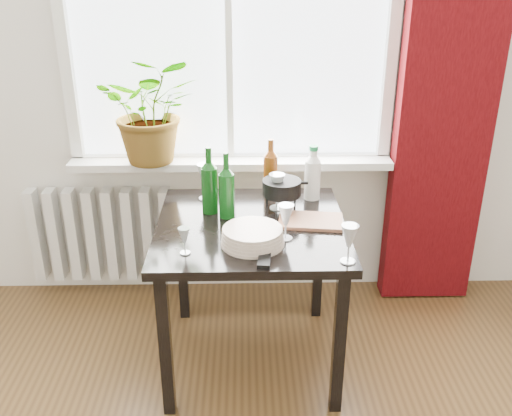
{
  "coord_description": "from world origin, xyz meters",
  "views": [
    {
      "loc": [
        0.07,
        -0.77,
        1.85
      ],
      "look_at": [
        0.12,
        1.55,
        0.82
      ],
      "focal_mm": 40.0,
      "sensor_mm": 36.0,
      "label": 1
    }
  ],
  "objects_px": {
    "wine_bottle_right": "(227,185)",
    "fondue_pot": "(282,194)",
    "cutting_board": "(311,221)",
    "wineglass_back_left": "(205,181)",
    "radiator": "(102,234)",
    "wineglass_back_center": "(277,191)",
    "cleaning_bottle": "(313,172)",
    "wineglass_front_right": "(286,222)",
    "wineglass_front_left": "(185,241)",
    "tv_remote": "(265,257)",
    "wine_bottle_left": "(209,180)",
    "table": "(251,242)",
    "potted_plant": "(152,110)",
    "plate_stack": "(253,237)",
    "bottle_amber": "(271,166)",
    "wineglass_far_right": "(349,243)"
  },
  "relations": [
    {
      "from": "table",
      "to": "wine_bottle_left",
      "type": "relative_size",
      "value": 2.64
    },
    {
      "from": "wineglass_back_center",
      "to": "wineglass_front_left",
      "type": "bearing_deg",
      "value": -131.81
    },
    {
      "from": "wine_bottle_right",
      "to": "cleaning_bottle",
      "type": "xyz_separation_m",
      "value": [
        0.41,
        0.21,
        -0.02
      ]
    },
    {
      "from": "wine_bottle_left",
      "to": "wineglass_back_center",
      "type": "distance_m",
      "value": 0.32
    },
    {
      "from": "wineglass_back_left",
      "to": "wineglass_front_left",
      "type": "relative_size",
      "value": 1.6
    },
    {
      "from": "wineglass_front_right",
      "to": "fondue_pot",
      "type": "xyz_separation_m",
      "value": [
        0.0,
        0.32,
        -0.01
      ]
    },
    {
      "from": "bottle_amber",
      "to": "cleaning_bottle",
      "type": "relative_size",
      "value": 1.07
    },
    {
      "from": "wineglass_back_left",
      "to": "wineglass_front_right",
      "type": "bearing_deg",
      "value": -50.56
    },
    {
      "from": "wine_bottle_right",
      "to": "wineglass_front_right",
      "type": "xyz_separation_m",
      "value": [
        0.25,
        -0.23,
        -0.08
      ]
    },
    {
      "from": "wineglass_front_right",
      "to": "wineglass_front_left",
      "type": "xyz_separation_m",
      "value": [
        -0.42,
        -0.12,
        -0.02
      ]
    },
    {
      "from": "radiator",
      "to": "wineglass_back_left",
      "type": "distance_m",
      "value": 0.85
    },
    {
      "from": "fondue_pot",
      "to": "cutting_board",
      "type": "relative_size",
      "value": 0.73
    },
    {
      "from": "wineglass_back_left",
      "to": "wineglass_back_center",
      "type": "bearing_deg",
      "value": -19.75
    },
    {
      "from": "cleaning_bottle",
      "to": "table",
      "type": "bearing_deg",
      "value": -136.7
    },
    {
      "from": "wine_bottle_left",
      "to": "wineglass_front_right",
      "type": "bearing_deg",
      "value": -40.73
    },
    {
      "from": "wineglass_front_left",
      "to": "wineglass_back_center",
      "type": "bearing_deg",
      "value": 48.19
    },
    {
      "from": "wine_bottle_left",
      "to": "wineglass_back_center",
      "type": "relative_size",
      "value": 1.79
    },
    {
      "from": "wine_bottle_right",
      "to": "bottle_amber",
      "type": "distance_m",
      "value": 0.35
    },
    {
      "from": "potted_plant",
      "to": "wineglass_front_right",
      "type": "xyz_separation_m",
      "value": [
        0.64,
        -0.71,
        -0.3
      ]
    },
    {
      "from": "wine_bottle_left",
      "to": "bottle_amber",
      "type": "height_order",
      "value": "wine_bottle_left"
    },
    {
      "from": "table",
      "to": "cutting_board",
      "type": "bearing_deg",
      "value": 1.98
    },
    {
      "from": "wineglass_front_left",
      "to": "wine_bottle_right",
      "type": "bearing_deg",
      "value": 65.67
    },
    {
      "from": "tv_remote",
      "to": "cutting_board",
      "type": "bearing_deg",
      "value": 62.43
    },
    {
      "from": "wineglass_back_left",
      "to": "tv_remote",
      "type": "height_order",
      "value": "wineglass_back_left"
    },
    {
      "from": "fondue_pot",
      "to": "cutting_board",
      "type": "xyz_separation_m",
      "value": [
        0.12,
        -0.16,
        -0.06
      ]
    },
    {
      "from": "wineglass_back_left",
      "to": "cutting_board",
      "type": "bearing_deg",
      "value": -30.01
    },
    {
      "from": "wineglass_back_left",
      "to": "radiator",
      "type": "bearing_deg",
      "value": 151.81
    },
    {
      "from": "radiator",
      "to": "cutting_board",
      "type": "height_order",
      "value": "cutting_board"
    },
    {
      "from": "radiator",
      "to": "wineglass_far_right",
      "type": "distance_m",
      "value": 1.64
    },
    {
      "from": "tv_remote",
      "to": "wineglass_front_right",
      "type": "bearing_deg",
      "value": 67.23
    },
    {
      "from": "table",
      "to": "wine_bottle_left",
      "type": "bearing_deg",
      "value": 144.19
    },
    {
      "from": "radiator",
      "to": "cleaning_bottle",
      "type": "relative_size",
      "value": 2.92
    },
    {
      "from": "radiator",
      "to": "table",
      "type": "relative_size",
      "value": 0.94
    },
    {
      "from": "wineglass_front_left",
      "to": "fondue_pot",
      "type": "relative_size",
      "value": 0.55
    },
    {
      "from": "wine_bottle_left",
      "to": "wineglass_back_left",
      "type": "distance_m",
      "value": 0.17
    },
    {
      "from": "plate_stack",
      "to": "tv_remote",
      "type": "relative_size",
      "value": 1.6
    },
    {
      "from": "wineglass_far_right",
      "to": "plate_stack",
      "type": "relative_size",
      "value": 0.62
    },
    {
      "from": "cutting_board",
      "to": "plate_stack",
      "type": "bearing_deg",
      "value": -142.12
    },
    {
      "from": "wine_bottle_right",
      "to": "wineglass_front_left",
      "type": "relative_size",
      "value": 2.67
    },
    {
      "from": "bottle_amber",
      "to": "fondue_pot",
      "type": "distance_m",
      "value": 0.2
    },
    {
      "from": "wineglass_back_left",
      "to": "plate_stack",
      "type": "distance_m",
      "value": 0.54
    },
    {
      "from": "cutting_board",
      "to": "wineglass_front_right",
      "type": "bearing_deg",
      "value": -128.0
    },
    {
      "from": "potted_plant",
      "to": "radiator",
      "type": "bearing_deg",
      "value": 169.11
    },
    {
      "from": "fondue_pot",
      "to": "tv_remote",
      "type": "distance_m",
      "value": 0.51
    },
    {
      "from": "fondue_pot",
      "to": "wine_bottle_right",
      "type": "bearing_deg",
      "value": -142.4
    },
    {
      "from": "wine_bottle_right",
      "to": "fondue_pot",
      "type": "relative_size",
      "value": 1.48
    },
    {
      "from": "wineglass_far_right",
      "to": "wineglass_back_left",
      "type": "bearing_deg",
      "value": 132.64
    },
    {
      "from": "fondue_pot",
      "to": "bottle_amber",
      "type": "bearing_deg",
      "value": 122.27
    },
    {
      "from": "wineglass_back_left",
      "to": "fondue_pot",
      "type": "bearing_deg",
      "value": -18.14
    },
    {
      "from": "wineglass_front_left",
      "to": "wine_bottle_left",
      "type": "bearing_deg",
      "value": 78.88
    }
  ]
}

